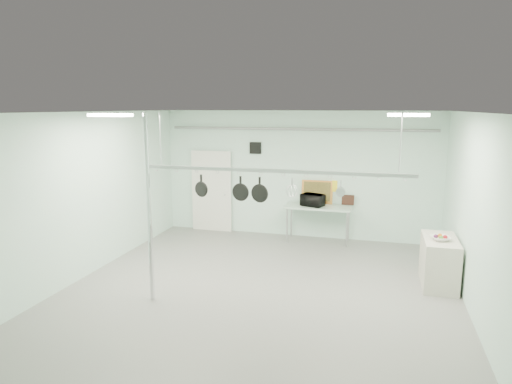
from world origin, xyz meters
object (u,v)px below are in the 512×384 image
(microwave, at_px, (313,200))
(fruit_bowl, at_px, (440,238))
(skillet_mid, at_px, (241,189))
(skillet_left, at_px, (201,185))
(chrome_pole, at_px, (149,209))
(coffee_canister, at_px, (317,203))
(prep_table, at_px, (318,209))
(side_cabinet, at_px, (439,262))
(skillet_right, at_px, (260,190))
(pot_rack, at_px, (272,169))

(microwave, relative_size, fruit_bowl, 1.62)
(skillet_mid, bearing_deg, skillet_left, -171.82)
(chrome_pole, xyz_separation_m, coffee_canister, (2.26, 4.12, -0.61))
(prep_table, bearing_deg, chrome_pole, -118.71)
(side_cabinet, distance_m, skillet_left, 4.64)
(side_cabinet, bearing_deg, skillet_mid, -162.66)
(chrome_pole, relative_size, skillet_mid, 7.02)
(microwave, height_order, skillet_mid, skillet_mid)
(prep_table, distance_m, skillet_left, 3.87)
(coffee_canister, distance_m, skillet_right, 3.39)
(fruit_bowl, bearing_deg, skillet_right, -162.98)
(chrome_pole, height_order, skillet_right, chrome_pole)
(prep_table, height_order, skillet_left, skillet_left)
(pot_rack, xyz_separation_m, coffee_canister, (0.36, 3.22, -1.24))
(skillet_mid, bearing_deg, microwave, 83.72)
(chrome_pole, height_order, fruit_bowl, chrome_pole)
(side_cabinet, distance_m, skillet_mid, 3.95)
(coffee_canister, relative_size, fruit_bowl, 0.54)
(pot_rack, bearing_deg, coffee_canister, 83.54)
(pot_rack, relative_size, skillet_mid, 10.52)
(pot_rack, xyz_separation_m, skillet_right, (-0.22, 0.00, -0.37))
(chrome_pole, relative_size, microwave, 6.04)
(microwave, distance_m, coffee_canister, 0.12)
(pot_rack, relative_size, skillet_left, 12.42)
(prep_table, relative_size, skillet_left, 4.14)
(fruit_bowl, bearing_deg, microwave, 139.26)
(chrome_pole, distance_m, microwave, 4.71)
(coffee_canister, bearing_deg, fruit_bowl, -41.42)
(prep_table, distance_m, pot_rack, 3.61)
(microwave, distance_m, skillet_right, 3.39)
(skillet_mid, bearing_deg, chrome_pole, -137.69)
(fruit_bowl, bearing_deg, side_cabinet, 79.04)
(chrome_pole, xyz_separation_m, microwave, (2.17, 4.15, -0.55))
(skillet_left, bearing_deg, microwave, 80.78)
(chrome_pole, bearing_deg, skillet_left, 57.14)
(pot_rack, relative_size, skillet_right, 10.65)
(prep_table, height_order, microwave, microwave)
(chrome_pole, height_order, prep_table, chrome_pole)
(microwave, relative_size, skillet_mid, 1.16)
(skillet_mid, bearing_deg, skillet_right, 8.18)
(side_cabinet, relative_size, coffee_canister, 6.75)
(side_cabinet, xyz_separation_m, skillet_mid, (-3.52, -1.10, 1.41))
(side_cabinet, bearing_deg, skillet_left, -165.55)
(chrome_pole, height_order, pot_rack, chrome_pole)
(side_cabinet, xyz_separation_m, pot_rack, (-2.95, -1.10, 1.78))
(pot_rack, xyz_separation_m, fruit_bowl, (2.92, 0.96, -1.29))
(fruit_bowl, xyz_separation_m, skillet_left, (-4.24, -0.96, 0.95))
(skillet_right, bearing_deg, side_cabinet, 31.66)
(side_cabinet, distance_m, skillet_right, 3.64)
(pot_rack, distance_m, fruit_bowl, 3.34)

